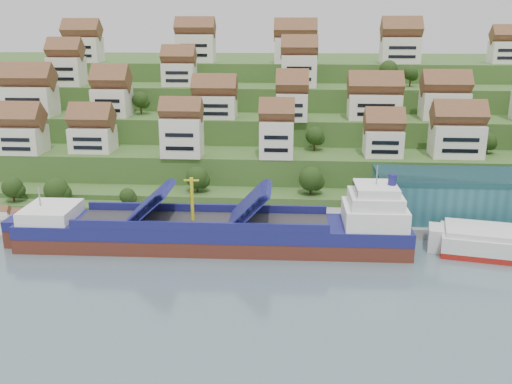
{
  "coord_description": "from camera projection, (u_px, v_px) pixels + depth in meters",
  "views": [
    {
      "loc": [
        3.5,
        -106.76,
        44.29
      ],
      "look_at": [
        -4.83,
        14.0,
        8.0
      ],
      "focal_mm": 40.0,
      "sensor_mm": 36.0,
      "label": 1
    }
  ],
  "objects": [
    {
      "name": "pebble_beach",
      "position": [
        23.0,
        221.0,
        130.12
      ],
      "size": [
        45.0,
        20.0,
        1.0
      ],
      "primitive_type": "cube",
      "color": "gray",
      "rests_on": "ground"
    },
    {
      "name": "flagpole",
      "position": [
        362.0,
        205.0,
        121.36
      ],
      "size": [
        1.28,
        0.16,
        8.0
      ],
      "color": "gray",
      "rests_on": "quay"
    },
    {
      "name": "quay",
      "position": [
        367.0,
        222.0,
        127.67
      ],
      "size": [
        180.0,
        14.0,
        2.2
      ],
      "primitive_type": "cube",
      "color": "gray",
      "rests_on": "ground"
    },
    {
      "name": "ground",
      "position": [
        275.0,
        250.0,
        114.97
      ],
      "size": [
        300.0,
        300.0,
        0.0
      ],
      "primitive_type": "plane",
      "color": "slate",
      "rests_on": "ground"
    },
    {
      "name": "hillside_village",
      "position": [
        268.0,
        94.0,
        165.46
      ],
      "size": [
        159.98,
        62.91,
        29.15
      ],
      "color": "silver",
      "rests_on": "ground"
    },
    {
      "name": "beach_huts",
      "position": [
        12.0,
        216.0,
        128.6
      ],
      "size": [
        14.4,
        3.7,
        2.2
      ],
      "color": "white",
      "rests_on": "pebble_beach"
    },
    {
      "name": "hillside_trees",
      "position": [
        279.0,
        128.0,
        153.49
      ],
      "size": [
        134.13,
        62.74,
        30.03
      ],
      "color": "#223B13",
      "rests_on": "ground"
    },
    {
      "name": "hillside",
      "position": [
        286.0,
        116.0,
        210.87
      ],
      "size": [
        260.0,
        128.0,
        31.0
      ],
      "color": "#2D4C1E",
      "rests_on": "ground"
    },
    {
      "name": "cargo_ship",
      "position": [
        224.0,
        232.0,
        115.56
      ],
      "size": [
        78.83,
        13.14,
        17.46
      ],
      "rotation": [
        0.0,
        0.0,
        0.01
      ],
      "color": "#522419",
      "rests_on": "ground"
    }
  ]
}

